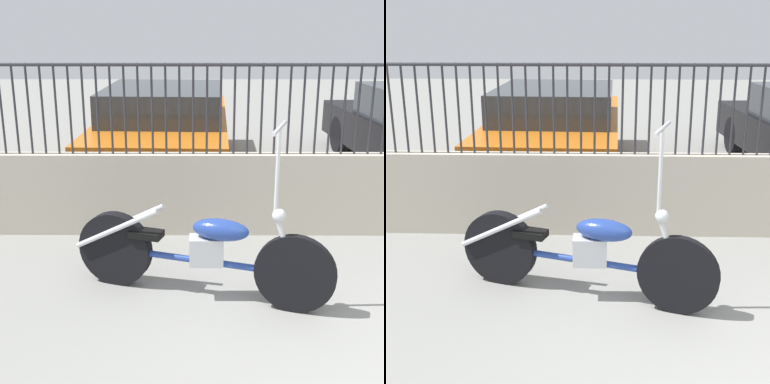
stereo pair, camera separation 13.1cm
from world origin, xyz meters
TOP-DOWN VIEW (x-y plane):
  - low_wall at (0.00, 3.11)m, footprint 8.58×0.18m
  - fence_railing at (0.00, 3.11)m, footprint 8.58×0.04m
  - motorcycle_blue at (-1.54, 1.69)m, footprint 2.18×0.88m
  - car_orange at (-1.95, 5.72)m, footprint 2.05×4.65m

SIDE VIEW (x-z plane):
  - motorcycle_blue at x=-1.54m, z-range -0.35..1.16m
  - low_wall at x=0.00m, z-range 0.00..0.90m
  - car_orange at x=-1.95m, z-range 0.01..1.34m
  - fence_railing at x=0.00m, z-range 1.02..1.96m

